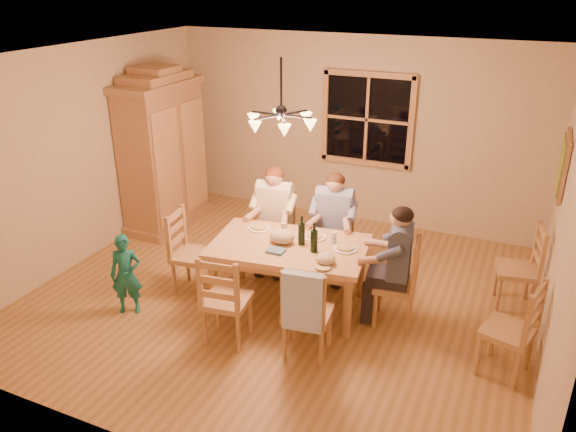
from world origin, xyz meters
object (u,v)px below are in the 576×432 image
at_px(armoire, 163,155).
at_px(chair_spare_back, 515,282).
at_px(wine_bottle_a, 302,230).
at_px(child, 126,274).
at_px(chair_far_right, 333,254).
at_px(wine_bottle_b, 314,237).
at_px(chair_spare_front, 505,345).
at_px(dining_table, 289,253).
at_px(adult_slate_man, 398,251).
at_px(chair_near_left, 227,313).
at_px(chair_end_right, 394,297).
at_px(adult_plaid_man, 334,213).
at_px(chair_far_left, 275,246).
at_px(adult_woman, 274,206).
at_px(chair_near_right, 308,327).
at_px(chandelier, 281,120).
at_px(chair_end_left, 194,267).

height_order(armoire, chair_spare_back, armoire).
distance_m(wine_bottle_a, child, 1.96).
distance_m(chair_far_right, wine_bottle_b, 1.08).
relative_size(wine_bottle_a, chair_spare_front, 0.33).
bearing_deg(dining_table, adult_slate_man, 7.62).
xyz_separation_m(chair_near_left, chair_spare_front, (2.61, 0.58, 0.00)).
bearing_deg(chair_end_right, adult_plaid_man, 46.64).
bearing_deg(chair_far_left, chair_far_right, -180.00).
height_order(chair_far_left, child, chair_far_left).
relative_size(armoire, adult_slate_man, 2.63).
height_order(chair_near_left, wine_bottle_a, wine_bottle_a).
xyz_separation_m(chair_far_right, adult_woman, (-0.74, -0.10, 0.54)).
relative_size(dining_table, chair_far_right, 1.81).
distance_m(dining_table, adult_plaid_man, 0.87).
relative_size(dining_table, wine_bottle_b, 5.43).
bearing_deg(chair_near_right, chandelier, 119.91).
bearing_deg(adult_plaid_man, chair_far_left, 0.00).
distance_m(chair_end_right, adult_woman, 1.84).
distance_m(chandelier, wine_bottle_b, 1.26).
height_order(chair_far_right, adult_slate_man, adult_slate_man).
distance_m(chair_far_right, chair_near_right, 1.58).
bearing_deg(wine_bottle_b, chair_far_left, 136.80).
relative_size(chair_end_right, chair_spare_back, 1.00).
bearing_deg(adult_woman, chair_far_left, -97.62).
bearing_deg(chair_spare_back, chair_near_right, 123.75).
height_order(chair_near_right, adult_plaid_man, adult_plaid_man).
xyz_separation_m(dining_table, chair_spare_front, (2.30, -0.25, -0.35)).
bearing_deg(chair_spare_back, chair_end_left, 98.11).
relative_size(armoire, chair_near_right, 2.32).
bearing_deg(chandelier, dining_table, -44.01).
relative_size(chair_far_left, adult_slate_man, 1.13).
xyz_separation_m(chair_end_right, child, (-2.71, -0.99, 0.16)).
relative_size(chandelier, wine_bottle_b, 2.33).
bearing_deg(chair_spare_back, chandelier, 98.80).
xyz_separation_m(chair_end_left, adult_slate_man, (2.30, 0.31, 0.54)).
relative_size(dining_table, chair_end_left, 1.81).
height_order(adult_slate_man, chair_spare_back, adult_slate_man).
xyz_separation_m(dining_table, chair_spare_back, (2.30, 1.00, -0.35)).
relative_size(wine_bottle_b, chair_spare_back, 0.33).
bearing_deg(adult_slate_man, adult_plaid_man, 46.64).
height_order(chair_far_left, wine_bottle_a, wine_bottle_a).
bearing_deg(adult_slate_man, chair_end_right, -7.62).
bearing_deg(adult_slate_man, chair_spare_front, -117.10).
bearing_deg(wine_bottle_b, adult_plaid_man, 95.94).
distance_m(chair_near_left, chair_spare_front, 2.67).
relative_size(chair_far_left, wine_bottle_a, 3.00).
bearing_deg(adult_woman, wine_bottle_a, 126.04).
bearing_deg(child, wine_bottle_b, -4.64).
xyz_separation_m(chair_far_right, chair_spare_front, (2.08, -1.08, 0.00)).
relative_size(adult_plaid_man, wine_bottle_a, 2.65).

